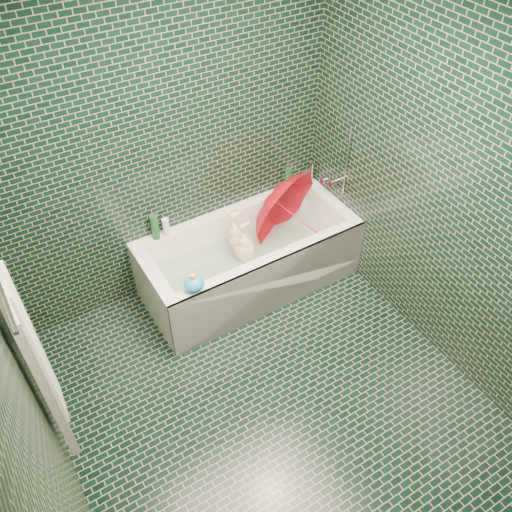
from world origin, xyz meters
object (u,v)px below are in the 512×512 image
bathtub (250,265)px  bath_toy (194,284)px  umbrella (296,217)px  rubber_duck (283,188)px  child (246,256)px

bathtub → bath_toy: size_ratio=10.89×
bath_toy → umbrella: bearing=19.0°
umbrella → rubber_duck: bearing=63.6°
child → rubber_duck: (0.54, 0.30, 0.28)m
bathtub → bath_toy: (-0.62, -0.30, 0.40)m
bathtub → umbrella: bearing=-1.3°
child → rubber_duck: size_ratio=7.49×
rubber_duck → bath_toy: bearing=-161.0°
child → bath_toy: size_ratio=5.33×
child → umbrella: umbrella is taller
child → umbrella: (0.45, -0.03, 0.24)m
bathtub → child: size_ratio=2.05×
umbrella → child: bearing=164.8°
bathtub → bath_toy: bearing=-154.0°
child → umbrella: 0.51m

